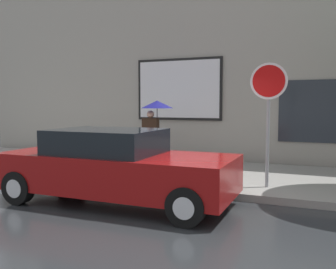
# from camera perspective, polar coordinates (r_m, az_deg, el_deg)

# --- Properties ---
(ground_plane) EXTENTS (60.00, 60.00, 0.00)m
(ground_plane) POSITION_cam_1_polar(r_m,az_deg,el_deg) (6.82, 1.70, -11.55)
(ground_plane) COLOR #282B2D
(sidewalk) EXTENTS (20.00, 4.00, 0.15)m
(sidewalk) POSITION_cam_1_polar(r_m,az_deg,el_deg) (9.59, 8.17, -6.35)
(sidewalk) COLOR gray
(sidewalk) RESTS_ON ground
(building_facade) EXTENTS (20.00, 0.67, 7.00)m
(building_facade) POSITION_cam_1_polar(r_m,az_deg,el_deg) (11.95, 11.38, 12.23)
(building_facade) COLOR #9E998E
(building_facade) RESTS_ON ground
(parked_car) EXTENTS (4.50, 1.86, 1.42)m
(parked_car) POSITION_cam_1_polar(r_m,az_deg,el_deg) (7.22, -8.16, -4.94)
(parked_car) COLOR maroon
(parked_car) RESTS_ON ground
(fire_hydrant) EXTENTS (0.30, 0.44, 0.79)m
(fire_hydrant) POSITION_cam_1_polar(r_m,az_deg,el_deg) (10.23, -18.01, -3.21)
(fire_hydrant) COLOR white
(fire_hydrant) RESTS_ON sidewalk
(pedestrian_with_umbrella) EXTENTS (0.93, 0.93, 1.86)m
(pedestrian_with_umbrella) POSITION_cam_1_polar(r_m,az_deg,el_deg) (10.62, -2.04, 3.12)
(pedestrian_with_umbrella) COLOR black
(pedestrian_with_umbrella) RESTS_ON sidewalk
(stop_sign) EXTENTS (0.76, 0.10, 2.61)m
(stop_sign) POSITION_cam_1_polar(r_m,az_deg,el_deg) (7.98, 15.24, 5.17)
(stop_sign) COLOR gray
(stop_sign) RESTS_ON sidewalk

